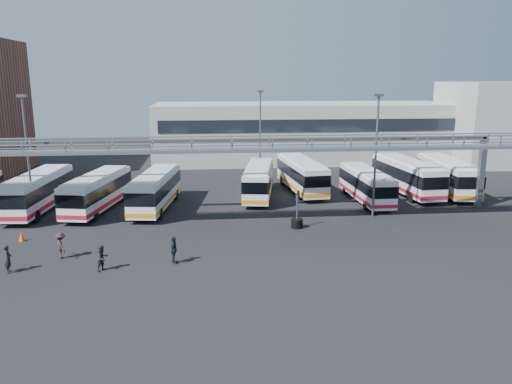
{
  "coord_description": "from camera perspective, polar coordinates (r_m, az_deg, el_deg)",
  "views": [
    {
      "loc": [
        -1.86,
        -32.64,
        11.38
      ],
      "look_at": [
        1.95,
        6.0,
        2.56
      ],
      "focal_mm": 35.0,
      "sensor_mm": 36.0,
      "label": 1
    }
  ],
  "objects": [
    {
      "name": "bus_2",
      "position": [
        45.99,
        -17.67,
        0.15
      ],
      "size": [
        4.41,
        10.9,
        3.23
      ],
      "rotation": [
        0.0,
        0.0,
        -0.19
      ],
      "color": "white",
      "rests_on": "ground"
    },
    {
      "name": "gantry",
      "position": [
        39.0,
        -2.84,
        4.13
      ],
      "size": [
        51.4,
        5.15,
        7.1
      ],
      "color": "gray",
      "rests_on": "ground"
    },
    {
      "name": "bus_6",
      "position": [
        51.38,
        5.22,
        2.07
      ],
      "size": [
        3.52,
        11.22,
        3.35
      ],
      "rotation": [
        0.0,
        0.0,
        0.09
      ],
      "color": "white",
      "rests_on": "ground"
    },
    {
      "name": "light_pole_left",
      "position": [
        43.4,
        -24.66,
        4.15
      ],
      "size": [
        0.7,
        0.35,
        10.21
      ],
      "color": "#4C4F54",
      "rests_on": "ground"
    },
    {
      "name": "pedestrian_c",
      "position": [
        34.73,
        -21.39,
        -5.72
      ],
      "size": [
        1.12,
        1.3,
        1.74
      ],
      "primitive_type": "imported",
      "rotation": [
        0.0,
        0.0,
        2.08
      ],
      "color": "#332222",
      "rests_on": "ground"
    },
    {
      "name": "tire_stack",
      "position": [
        39.11,
        4.69,
        -3.48
      ],
      "size": [
        0.92,
        0.92,
        2.63
      ],
      "color": "black",
      "rests_on": "ground"
    },
    {
      "name": "bus_8",
      "position": [
        52.5,
        16.83,
        1.87
      ],
      "size": [
        3.42,
        11.59,
        3.47
      ],
      "rotation": [
        0.0,
        0.0,
        0.07
      ],
      "color": "white",
      "rests_on": "ground"
    },
    {
      "name": "light_pole_back",
      "position": [
        55.24,
        0.49,
        6.93
      ],
      "size": [
        0.7,
        0.35,
        10.21
      ],
      "color": "#4C4F54",
      "rests_on": "ground"
    },
    {
      "name": "bus_5",
      "position": [
        48.69,
        0.32,
        1.41
      ],
      "size": [
        4.15,
        10.75,
        3.19
      ],
      "rotation": [
        0.0,
        0.0,
        -0.17
      ],
      "color": "white",
      "rests_on": "ground"
    },
    {
      "name": "bus_9",
      "position": [
        54.13,
        21.01,
        1.86
      ],
      "size": [
        3.63,
        11.52,
        3.44
      ],
      "rotation": [
        0.0,
        0.0,
        -0.09
      ],
      "color": "white",
      "rests_on": "ground"
    },
    {
      "name": "pedestrian_d",
      "position": [
        31.93,
        -9.37,
        -6.55
      ],
      "size": [
        0.61,
        1.11,
        1.79
      ],
      "primitive_type": "imported",
      "rotation": [
        0.0,
        0.0,
        1.4
      ],
      "color": "#1B2930",
      "rests_on": "ground"
    },
    {
      "name": "pedestrian_b",
      "position": [
        31.8,
        -17.14,
        -7.22
      ],
      "size": [
        0.96,
        0.99,
        1.61
      ],
      "primitive_type": "imported",
      "rotation": [
        0.0,
        0.0,
        0.89
      ],
      "color": "#25222F",
      "rests_on": "ground"
    },
    {
      "name": "warehouse",
      "position": [
        72.36,
        5.48,
        6.89
      ],
      "size": [
        42.0,
        14.0,
        8.0
      ],
      "primitive_type": "cube",
      "color": "#9E9E99",
      "rests_on": "ground"
    },
    {
      "name": "bus_1",
      "position": [
        47.52,
        -23.65,
        0.15
      ],
      "size": [
        3.36,
        11.22,
        3.36
      ],
      "rotation": [
        0.0,
        0.0,
        -0.07
      ],
      "color": "white",
      "rests_on": "ground"
    },
    {
      "name": "bus_3",
      "position": [
        45.27,
        -11.4,
        0.34
      ],
      "size": [
        3.92,
        11.02,
        3.27
      ],
      "rotation": [
        0.0,
        0.0,
        -0.13
      ],
      "color": "white",
      "rests_on": "ground"
    },
    {
      "name": "pedestrian_a",
      "position": [
        33.56,
        -26.5,
        -6.83
      ],
      "size": [
        0.54,
        0.71,
        1.76
      ],
      "primitive_type": "imported",
      "rotation": [
        0.0,
        0.0,
        1.78
      ],
      "color": "black",
      "rests_on": "ground"
    },
    {
      "name": "cone_right",
      "position": [
        39.62,
        -25.22,
        -4.63
      ],
      "size": [
        0.58,
        0.58,
        0.69
      ],
      "primitive_type": "cone",
      "rotation": [
        0.0,
        0.0,
        0.43
      ],
      "color": "#EE580D",
      "rests_on": "ground"
    },
    {
      "name": "ground",
      "position": [
        34.61,
        -2.25,
        -6.4
      ],
      "size": [
        140.0,
        140.0,
        0.0
      ],
      "primitive_type": "plane",
      "color": "black",
      "rests_on": "ground"
    },
    {
      "name": "bus_7",
      "position": [
        48.15,
        12.46,
        0.89
      ],
      "size": [
        2.48,
        10.13,
        3.06
      ],
      "rotation": [
        0.0,
        0.0,
        0.01
      ],
      "color": "white",
      "rests_on": "ground"
    },
    {
      "name": "light_pole_mid",
      "position": [
        42.37,
        13.56,
        4.78
      ],
      "size": [
        0.7,
        0.35,
        10.21
      ],
      "color": "#4C4F54",
      "rests_on": "ground"
    },
    {
      "name": "building_right",
      "position": [
        76.17,
        26.16,
        7.08
      ],
      "size": [
        14.0,
        12.0,
        11.0
      ],
      "primitive_type": "cube",
      "color": "#B2B2AD",
      "rests_on": "ground"
    }
  ]
}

